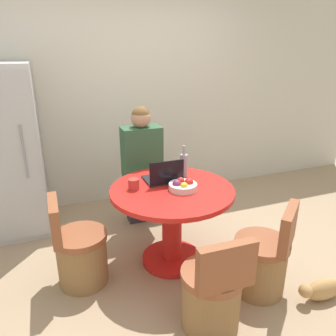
{
  "coord_description": "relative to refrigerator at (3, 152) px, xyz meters",
  "views": [
    {
      "loc": [
        -0.99,
        -2.29,
        1.87
      ],
      "look_at": [
        -0.06,
        0.2,
        0.89
      ],
      "focal_mm": 35.0,
      "sensor_mm": 36.0,
      "label": 1
    }
  ],
  "objects": [
    {
      "name": "chair_left_side",
      "position": [
        0.57,
        -1.15,
        -0.6
      ],
      "size": [
        0.43,
        0.43,
        0.78
      ],
      "rotation": [
        0.0,
        0.0,
        1.57
      ],
      "color": "olive",
      "rests_on": "ground_plane"
    },
    {
      "name": "wall_back",
      "position": [
        1.45,
        0.4,
        0.43
      ],
      "size": [
        7.0,
        0.06,
        2.6
      ],
      "color": "beige",
      "rests_on": "ground_plane"
    },
    {
      "name": "bottle",
      "position": [
        1.59,
        -0.94,
        -0.02
      ],
      "size": [
        0.07,
        0.07,
        0.3
      ],
      "color": "#9999A3",
      "rests_on": "dining_table"
    },
    {
      "name": "fruit_bowl",
      "position": [
        1.46,
        -1.21,
        -0.1
      ],
      "size": [
        0.24,
        0.24,
        0.1
      ],
      "color": "beige",
      "rests_on": "dining_table"
    },
    {
      "name": "refrigerator",
      "position": [
        0.0,
        0.0,
        0.0
      ],
      "size": [
        0.72,
        0.72,
        1.74
      ],
      "color": "silver",
      "rests_on": "ground_plane"
    },
    {
      "name": "coffee_cup",
      "position": [
        1.08,
        -1.05,
        -0.09
      ],
      "size": [
        0.09,
        0.09,
        0.09
      ],
      "color": "#B2332D",
      "rests_on": "dining_table"
    },
    {
      "name": "ground_plane",
      "position": [
        1.45,
        -1.25,
        -0.87
      ],
      "size": [
        12.0,
        12.0,
        0.0
      ],
      "primitive_type": "plane",
      "color": "#9E8466"
    },
    {
      "name": "chair_near_camera",
      "position": [
        1.37,
        -1.96,
        -0.6
      ],
      "size": [
        0.43,
        0.43,
        0.78
      ],
      "rotation": [
        0.0,
        0.0,
        3.12
      ],
      "color": "olive",
      "rests_on": "ground_plane"
    },
    {
      "name": "dining_table",
      "position": [
        1.39,
        -1.15,
        -0.37
      ],
      "size": [
        1.07,
        1.07,
        0.74
      ],
      "color": "red",
      "rests_on": "ground_plane"
    },
    {
      "name": "laptop",
      "position": [
        1.37,
        -0.99,
        -0.09
      ],
      "size": [
        0.31,
        0.26,
        0.22
      ],
      "rotation": [
        0.0,
        0.0,
        3.14
      ],
      "color": "#232328",
      "rests_on": "dining_table"
    },
    {
      "name": "person_seated",
      "position": [
        1.33,
        -0.39,
        -0.15
      ],
      "size": [
        0.4,
        0.37,
        1.33
      ],
      "rotation": [
        0.0,
        0.0,
        3.14
      ],
      "color": "#2D2D38",
      "rests_on": "ground_plane"
    },
    {
      "name": "cat",
      "position": [
        2.31,
        -2.03,
        -0.77
      ],
      "size": [
        0.45,
        0.14,
        0.18
      ],
      "rotation": [
        0.0,
        0.0,
        3.1
      ],
      "color": "tan",
      "rests_on": "ground_plane"
    },
    {
      "name": "chair_near_right_corner",
      "position": [
        1.92,
        -1.77,
        -0.6
      ],
      "size": [
        0.5,
        0.5,
        0.78
      ],
      "rotation": [
        0.0,
        0.0,
        -2.43
      ],
      "color": "olive",
      "rests_on": "ground_plane"
    }
  ]
}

